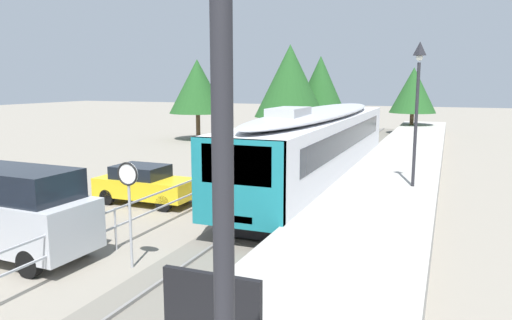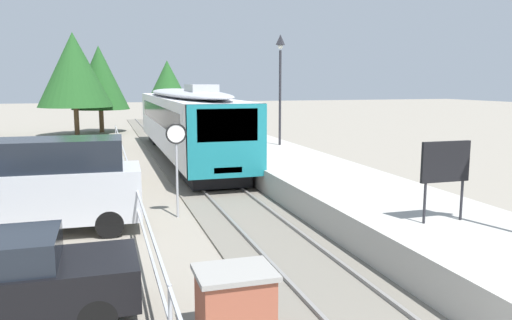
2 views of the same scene
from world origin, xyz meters
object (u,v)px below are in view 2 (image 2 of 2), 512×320
platform_lamp_mid_platform (280,69)px  platform_notice_board (445,165)px  commuter_train (185,118)px  brick_utility_cabinet (235,304)px  parked_van_silver (48,185)px  parked_hatchback_black (8,280)px  parked_hatchback_yellow (62,166)px  speed_limit_sign (176,146)px

platform_lamp_mid_platform → platform_notice_board: bearing=-94.9°
commuter_train → brick_utility_cabinet: 19.06m
commuter_train → parked_van_silver: bearing=-114.8°
commuter_train → brick_utility_cabinet: commuter_train is taller
brick_utility_cabinet → parked_hatchback_black: (-3.42, 1.50, 0.22)m
brick_utility_cabinet → parked_hatchback_yellow: bearing=104.4°
commuter_train → platform_lamp_mid_platform: (4.29, -2.56, 2.48)m
parked_van_silver → commuter_train: bearing=65.2°
platform_notice_board → speed_limit_sign: size_ratio=0.64×
parked_hatchback_yellow → brick_utility_cabinet: bearing=-75.6°
platform_lamp_mid_platform → platform_notice_board: size_ratio=2.97×
brick_utility_cabinet → parked_hatchback_yellow: size_ratio=0.30×
parked_van_silver → platform_lamp_mid_platform: bearing=43.8°
commuter_train → brick_utility_cabinet: (-2.24, -18.86, -1.57)m
platform_lamp_mid_platform → commuter_train: bearing=149.2°
parked_hatchback_yellow → speed_limit_sign: bearing=-58.4°
commuter_train → speed_limit_sign: commuter_train is taller
parked_hatchback_black → parked_van_silver: size_ratio=0.81×
brick_utility_cabinet → platform_lamp_mid_platform: bearing=68.2°
parked_van_silver → brick_utility_cabinet: bearing=-64.5°
platform_lamp_mid_platform → brick_utility_cabinet: bearing=-111.8°
speed_limit_sign → brick_utility_cabinet: 7.60m
brick_utility_cabinet → parked_hatchback_yellow: parked_hatchback_yellow is taller
brick_utility_cabinet → parked_van_silver: parked_van_silver is taller
commuter_train → platform_notice_board: bearing=-79.7°
platform_notice_board → parked_hatchback_yellow: 14.29m
platform_lamp_mid_platform → speed_limit_sign: platform_lamp_mid_platform is taller
brick_utility_cabinet → commuter_train: bearing=83.2°
speed_limit_sign → parked_hatchback_yellow: bearing=121.6°
platform_notice_board → parked_hatchback_black: platform_notice_board is taller
platform_notice_board → parked_van_silver: 9.89m
commuter_train → brick_utility_cabinet: size_ratio=15.58×
platform_notice_board → speed_limit_sign: 7.42m
parked_hatchback_black → parked_hatchback_yellow: bearing=90.0°
platform_notice_board → brick_utility_cabinet: (-5.30, -2.07, -1.61)m
platform_notice_board → parked_hatchback_black: (-8.72, -0.56, -1.40)m
platform_lamp_mid_platform → speed_limit_sign: size_ratio=1.91×
commuter_train → platform_notice_board: 17.07m
brick_utility_cabinet → platform_notice_board: bearing=21.3°
platform_lamp_mid_platform → brick_utility_cabinet: platform_lamp_mid_platform is taller
platform_lamp_mid_platform → platform_notice_board: (-1.23, -14.24, -2.44)m
platform_notice_board → platform_lamp_mid_platform: bearing=85.1°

